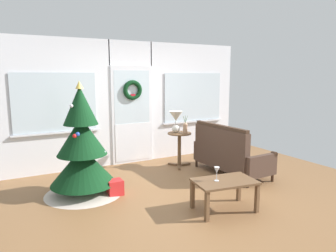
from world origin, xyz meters
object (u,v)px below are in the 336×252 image
flower_vase (185,127)px  gift_box (115,187)px  side_table (179,143)px  wine_glass (217,171)px  christmas_tree (82,153)px  table_lamp (176,119)px  coffee_table (224,185)px  settee_sofa (228,155)px

flower_vase → gift_box: 2.05m
side_table → wine_glass: side_table is taller
christmas_tree → side_table: size_ratio=2.52×
table_lamp → coffee_table: size_ratio=0.49×
flower_vase → wine_glass: flower_vase is taller
settee_sofa → coffee_table: size_ratio=1.75×
side_table → gift_box: bearing=-153.2°
table_lamp → settee_sofa: bearing=-56.9°
wine_glass → side_table: bearing=73.0°
table_lamp → gift_box: bearing=-151.3°
side_table → coffee_table: (-0.52, -2.11, -0.13)m
wine_glass → gift_box: (-1.03, 1.23, -0.46)m
gift_box → wine_glass: bearing=-49.9°
wine_glass → settee_sofa: bearing=45.5°
christmas_tree → coffee_table: size_ratio=1.96×
side_table → table_lamp: size_ratio=1.60×
side_table → christmas_tree: bearing=-164.9°
table_lamp → christmas_tree: bearing=-163.5°
side_table → coffee_table: bearing=-103.9°
table_lamp → gift_box: table_lamp is taller
table_lamp → wine_glass: size_ratio=2.26×
gift_box → flower_vase: bearing=23.8°
christmas_tree → flower_vase: (2.18, 0.50, 0.16)m
table_lamp → flower_vase: size_ratio=1.26×
table_lamp → wine_glass: table_lamp is taller
christmas_tree → coffee_table: christmas_tree is taller
side_table → coffee_table: 2.17m
wine_glass → table_lamp: bearing=74.8°
coffee_table → wine_glass: wine_glass is taller
flower_vase → table_lamp: bearing=148.0°
side_table → flower_vase: bearing=-31.0°
coffee_table → gift_box: (-1.14, 1.27, -0.25)m
flower_vase → coffee_table: flower_vase is taller
christmas_tree → wine_glass: christmas_tree is taller
flower_vase → gift_box: size_ratio=1.48×
christmas_tree → settee_sofa: 2.65m
settee_sofa → coffee_table: 1.62m
coffee_table → christmas_tree: bearing=135.3°
christmas_tree → settee_sofa: size_ratio=1.12×
christmas_tree → gift_box: (0.42, -0.28, -0.55)m
christmas_tree → flower_vase: size_ratio=5.06×
side_table → table_lamp: 0.49m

